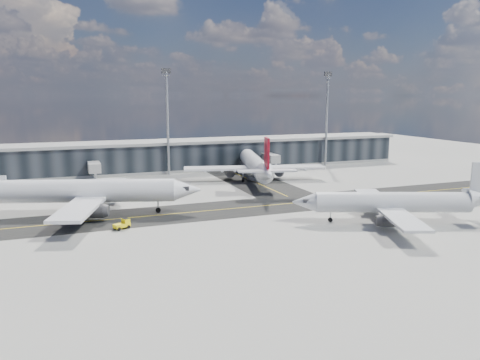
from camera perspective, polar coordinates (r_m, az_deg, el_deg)
The scene contains 9 objects.
ground at distance 86.44m, azimuth -1.92°, elevation -4.26°, with size 300.00×300.00×0.00m, color gray.
taxiway_lanes at distance 97.55m, azimuth -1.77°, elevation -2.58°, with size 180.00×63.00×0.03m.
terminal_concourse at distance 138.00m, azimuth -9.28°, elevation 2.80°, with size 152.00×19.80×8.80m.
floodlight_masts at distance 130.22m, azimuth -8.83°, elevation 7.46°, with size 102.50×0.70×28.90m.
airliner_af at distance 91.17m, azimuth -18.49°, elevation -1.31°, with size 42.28×36.45×12.79m.
airliner_redtail at distance 119.63m, azimuth 1.88°, elevation 1.85°, with size 36.58×42.54×12.74m.
airliner_near at distance 85.04m, azimuth 18.44°, elevation -2.62°, with size 34.33×29.69×10.53m.
baggage_tug at distance 79.61m, azimuth -14.07°, elevation -5.22°, with size 2.95×2.28×1.67m.
service_van at distance 120.02m, azimuth 1.99°, elevation 0.22°, with size 2.57×5.57×1.55m, color white.
Camera 1 is at (-26.83, -79.28, 21.61)m, focal length 35.00 mm.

